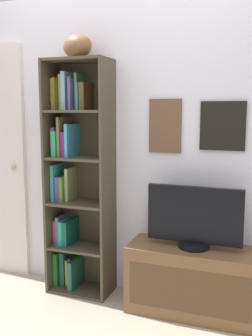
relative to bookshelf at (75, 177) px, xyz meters
name	(u,v)px	position (x,y,z in m)	size (l,w,h in m)	color
back_wall	(131,146)	(0.42, 0.14, 0.25)	(4.80, 0.08, 2.35)	silver
bookshelf	(75,177)	(0.00, 0.00, 0.00)	(0.50, 0.29, 1.84)	#493E2B
football	(77,46)	(0.06, -0.03, 1.00)	(0.28, 0.18, 0.18)	brown
tv_stand	(193,280)	(0.97, -0.07, -0.68)	(0.93, 0.37, 0.49)	brown
television	(194,218)	(0.97, -0.07, -0.22)	(0.67, 0.22, 0.44)	black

